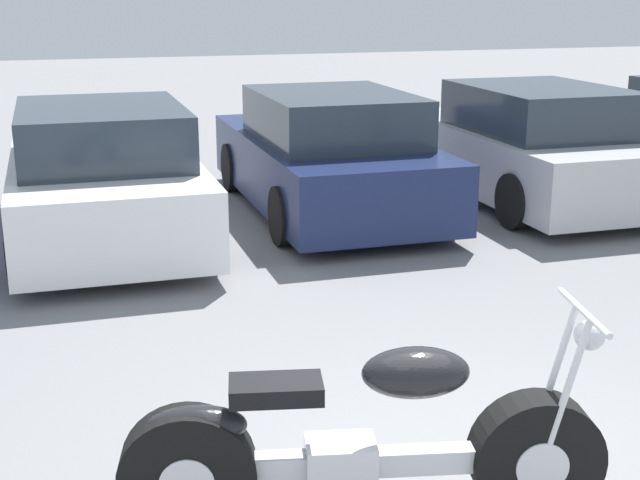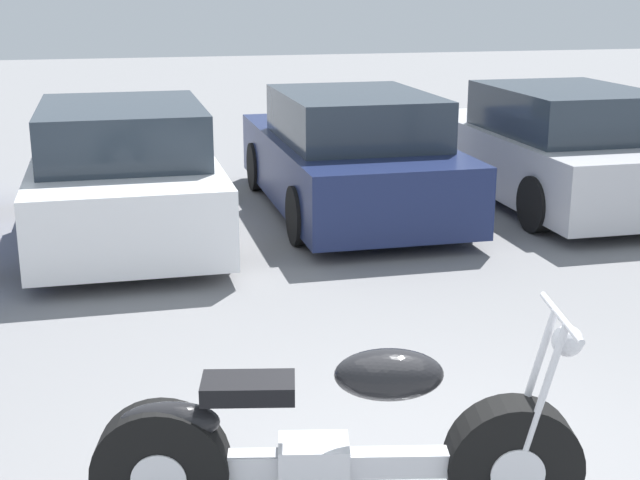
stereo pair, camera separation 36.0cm
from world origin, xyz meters
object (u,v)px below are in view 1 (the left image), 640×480
object	(u,v)px
parked_car_white	(104,177)
parked_car_silver	(530,146)
motorcycle	(358,449)
parked_car_navy	(328,156)

from	to	relation	value
parked_car_white	parked_car_silver	bearing A→B (deg)	3.37
motorcycle	parked_car_silver	world-z (taller)	parked_car_silver
motorcycle	parked_car_silver	bearing A→B (deg)	54.18
motorcycle	parked_car_white	size ratio (longest dim) A/B	0.56
parked_car_white	parked_car_navy	distance (m)	2.61
parked_car_silver	parked_car_white	bearing A→B (deg)	-176.63
motorcycle	parked_car_navy	xyz separation A→B (m)	(1.76, 6.13, 0.24)
parked_car_silver	motorcycle	bearing A→B (deg)	-125.82
motorcycle	parked_car_navy	bearing A→B (deg)	73.98
motorcycle	parked_car_silver	xyz separation A→B (m)	(4.34, 6.02, 0.24)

